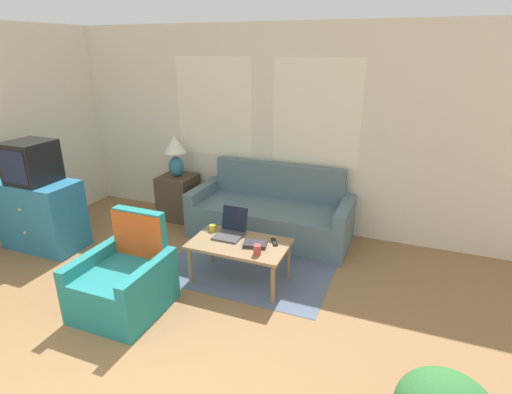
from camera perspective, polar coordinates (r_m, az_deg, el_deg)
wall_back at (r=5.27m, az=1.86°, el=9.65°), size 6.60×0.06×2.60m
rug at (r=4.73m, az=0.33°, el=-8.53°), size 1.80×1.78×0.01m
couch at (r=5.13m, az=2.18°, el=-2.71°), size 2.02×0.81×0.90m
armchair at (r=3.97m, az=-18.11°, el=-11.47°), size 0.73×0.77×0.88m
tv_dresser at (r=5.46m, az=-28.27°, el=-2.23°), size 0.95×0.54×0.84m
television at (r=5.26m, az=-29.48°, el=4.39°), size 0.47×0.47×0.48m
side_table at (r=5.79m, az=-11.02°, el=0.03°), size 0.47×0.47×0.62m
table_lamp at (r=5.60m, az=-11.47°, el=6.29°), size 0.30×0.30×0.57m
coffee_table at (r=4.11m, az=-2.38°, el=-7.14°), size 1.00×0.58×0.44m
laptop at (r=4.24m, az=-3.63°, el=-4.64°), size 0.28×0.33×0.27m
cup_navy at (r=4.35m, az=-6.21°, el=-4.40°), size 0.07×0.07×0.07m
cup_yellow at (r=3.85m, az=0.16°, el=-7.55°), size 0.08×0.08×0.10m
book_red at (r=4.02m, az=-0.14°, el=-6.74°), size 0.26×0.20×0.04m
tv_remote at (r=4.08m, az=2.65°, el=-6.43°), size 0.11×0.15×0.02m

